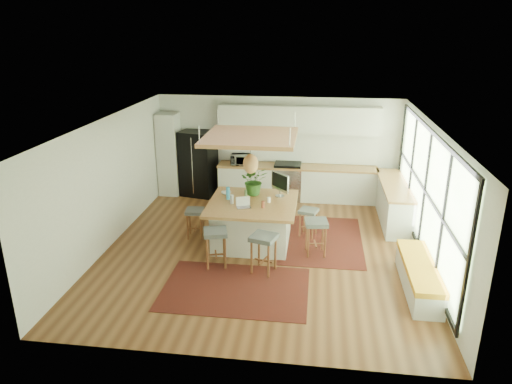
# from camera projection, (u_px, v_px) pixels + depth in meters

# --- Properties ---
(floor) EXTENTS (7.00, 7.00, 0.00)m
(floor) POSITION_uv_depth(u_px,v_px,m) (262.00, 249.00, 9.98)
(floor) COLOR #522D17
(floor) RESTS_ON ground
(ceiling) EXTENTS (7.00, 7.00, 0.00)m
(ceiling) POSITION_uv_depth(u_px,v_px,m) (263.00, 123.00, 9.08)
(ceiling) COLOR white
(ceiling) RESTS_ON ground
(wall_back) EXTENTS (6.50, 0.00, 6.50)m
(wall_back) POSITION_uv_depth(u_px,v_px,m) (278.00, 147.00, 12.80)
(wall_back) COLOR silver
(wall_back) RESTS_ON ground
(wall_front) EXTENTS (6.50, 0.00, 6.50)m
(wall_front) POSITION_uv_depth(u_px,v_px,m) (231.00, 275.00, 6.26)
(wall_front) COLOR silver
(wall_front) RESTS_ON ground
(wall_left) EXTENTS (0.00, 7.00, 7.00)m
(wall_left) POSITION_uv_depth(u_px,v_px,m) (109.00, 182.00, 9.94)
(wall_left) COLOR silver
(wall_left) RESTS_ON ground
(wall_right) EXTENTS (0.00, 7.00, 7.00)m
(wall_right) POSITION_uv_depth(u_px,v_px,m) (430.00, 196.00, 9.13)
(wall_right) COLOR silver
(wall_right) RESTS_ON ground
(window_wall) EXTENTS (0.10, 6.20, 2.60)m
(window_wall) POSITION_uv_depth(u_px,v_px,m) (428.00, 194.00, 9.12)
(window_wall) COLOR black
(window_wall) RESTS_ON wall_right
(pantry) EXTENTS (0.55, 0.60, 2.25)m
(pantry) POSITION_uv_depth(u_px,v_px,m) (169.00, 154.00, 12.94)
(pantry) COLOR silver
(pantry) RESTS_ON floor
(back_counter_base) EXTENTS (4.20, 0.60, 0.88)m
(back_counter_base) POSITION_uv_depth(u_px,v_px,m) (297.00, 183.00, 12.74)
(back_counter_base) COLOR silver
(back_counter_base) RESTS_ON floor
(back_counter_top) EXTENTS (4.24, 0.64, 0.05)m
(back_counter_top) POSITION_uv_depth(u_px,v_px,m) (297.00, 167.00, 12.59)
(back_counter_top) COLOR #925F33
(back_counter_top) RESTS_ON back_counter_base
(backsplash) EXTENTS (4.20, 0.02, 0.80)m
(backsplash) POSITION_uv_depth(u_px,v_px,m) (298.00, 148.00, 12.72)
(backsplash) COLOR white
(backsplash) RESTS_ON wall_back
(upper_cabinets) EXTENTS (4.20, 0.34, 0.70)m
(upper_cabinets) POSITION_uv_depth(u_px,v_px,m) (299.00, 119.00, 12.30)
(upper_cabinets) COLOR silver
(upper_cabinets) RESTS_ON wall_back
(range) EXTENTS (0.76, 0.62, 1.00)m
(range) POSITION_uv_depth(u_px,v_px,m) (287.00, 181.00, 12.75)
(range) COLOR #A5A5AA
(range) RESTS_ON floor
(right_counter_base) EXTENTS (0.60, 2.50, 0.88)m
(right_counter_base) POSITION_uv_depth(u_px,v_px,m) (393.00, 203.00, 11.34)
(right_counter_base) COLOR silver
(right_counter_base) RESTS_ON floor
(right_counter_top) EXTENTS (0.64, 2.54, 0.05)m
(right_counter_top) POSITION_uv_depth(u_px,v_px,m) (395.00, 185.00, 11.19)
(right_counter_top) COLOR #925F33
(right_counter_top) RESTS_ON right_counter_base
(window_bench) EXTENTS (0.52, 2.00, 0.50)m
(window_bench) POSITION_uv_depth(u_px,v_px,m) (419.00, 276.00, 8.41)
(window_bench) COLOR silver
(window_bench) RESTS_ON floor
(ceiling_panel) EXTENTS (1.86, 1.86, 0.80)m
(ceiling_panel) POSITION_uv_depth(u_px,v_px,m) (251.00, 150.00, 9.71)
(ceiling_panel) COLOR #925F33
(ceiling_panel) RESTS_ON ceiling
(rug_near) EXTENTS (2.60, 1.80, 0.01)m
(rug_near) POSITION_uv_depth(u_px,v_px,m) (235.00, 289.00, 8.49)
(rug_near) COLOR black
(rug_near) RESTS_ON floor
(rug_right) EXTENTS (1.80, 2.60, 0.01)m
(rug_right) POSITION_uv_depth(u_px,v_px,m) (320.00, 240.00, 10.42)
(rug_right) COLOR black
(rug_right) RESTS_ON floor
(fridge) EXTENTS (1.02, 0.87, 1.79)m
(fridge) POSITION_uv_depth(u_px,v_px,m) (198.00, 162.00, 12.92)
(fridge) COLOR black
(fridge) RESTS_ON floor
(island) EXTENTS (1.85, 1.85, 0.93)m
(island) POSITION_uv_depth(u_px,v_px,m) (253.00, 222.00, 10.16)
(island) COLOR #925F33
(island) RESTS_ON floor
(stool_near_left) EXTENTS (0.55, 0.55, 0.75)m
(stool_near_left) POSITION_uv_depth(u_px,v_px,m) (216.00, 249.00, 9.21)
(stool_near_left) COLOR #454A4C
(stool_near_left) RESTS_ON floor
(stool_near_right) EXTENTS (0.56, 0.56, 0.77)m
(stool_near_right) POSITION_uv_depth(u_px,v_px,m) (264.00, 255.00, 8.97)
(stool_near_right) COLOR #454A4C
(stool_near_right) RESTS_ON floor
(stool_right_front) EXTENTS (0.50, 0.50, 0.75)m
(stool_right_front) POSITION_uv_depth(u_px,v_px,m) (316.00, 238.00, 9.66)
(stool_right_front) COLOR #454A4C
(stool_right_front) RESTS_ON floor
(stool_right_back) EXTENTS (0.47, 0.47, 0.64)m
(stool_right_back) POSITION_uv_depth(u_px,v_px,m) (308.00, 221.00, 10.50)
(stool_right_back) COLOR #454A4C
(stool_right_back) RESTS_ON floor
(stool_left_side) EXTENTS (0.42, 0.42, 0.66)m
(stool_left_side) POSITION_uv_depth(u_px,v_px,m) (195.00, 222.00, 10.46)
(stool_left_side) COLOR #454A4C
(stool_left_side) RESTS_ON floor
(laptop) EXTENTS (0.37, 0.38, 0.22)m
(laptop) POSITION_uv_depth(u_px,v_px,m) (244.00, 202.00, 9.67)
(laptop) COLOR #A5A5AA
(laptop) RESTS_ON island
(monitor) EXTENTS (0.54, 0.56, 0.54)m
(monitor) POSITION_uv_depth(u_px,v_px,m) (280.00, 185.00, 10.27)
(monitor) COLOR #A5A5AA
(monitor) RESTS_ON island
(microwave) EXTENTS (0.51, 0.30, 0.34)m
(microwave) POSITION_uv_depth(u_px,v_px,m) (240.00, 158.00, 12.68)
(microwave) COLOR #A5A5AA
(microwave) RESTS_ON back_counter_top
(island_plant) EXTENTS (0.70, 0.75, 0.50)m
(island_plant) POSITION_uv_depth(u_px,v_px,m) (254.00, 184.00, 10.39)
(island_plant) COLOR #1E4C19
(island_plant) RESTS_ON island
(island_bowl) EXTENTS (0.27, 0.27, 0.05)m
(island_bowl) POSITION_uv_depth(u_px,v_px,m) (226.00, 193.00, 10.47)
(island_bowl) COLOR white
(island_bowl) RESTS_ON island
(island_bottle_0) EXTENTS (0.07, 0.07, 0.19)m
(island_bottle_0) POSITION_uv_depth(u_px,v_px,m) (228.00, 195.00, 10.14)
(island_bottle_0) COLOR #3AA9E8
(island_bottle_0) RESTS_ON island
(island_bottle_1) EXTENTS (0.07, 0.07, 0.19)m
(island_bottle_1) POSITION_uv_depth(u_px,v_px,m) (233.00, 200.00, 9.89)
(island_bottle_1) COLOR silver
(island_bottle_1) RESTS_ON island
(island_bottle_2) EXTENTS (0.07, 0.07, 0.19)m
(island_bottle_2) POSITION_uv_depth(u_px,v_px,m) (263.00, 204.00, 9.67)
(island_bottle_2) COLOR brown
(island_bottle_2) RESTS_ON island
(island_bottle_3) EXTENTS (0.07, 0.07, 0.19)m
(island_bottle_3) POSITION_uv_depth(u_px,v_px,m) (269.00, 198.00, 9.98)
(island_bottle_3) COLOR white
(island_bottle_3) RESTS_ON island
(island_bottle_4) EXTENTS (0.07, 0.07, 0.19)m
(island_bottle_4) POSITION_uv_depth(u_px,v_px,m) (245.00, 194.00, 10.24)
(island_bottle_4) COLOR #577546
(island_bottle_4) RESTS_ON island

